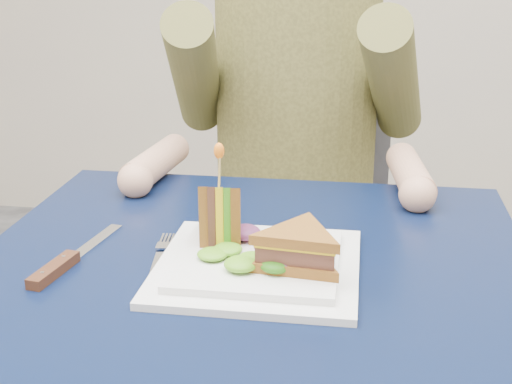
% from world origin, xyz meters
% --- Properties ---
extents(table, '(0.75, 0.75, 0.73)m').
position_xyz_m(table, '(0.00, 0.00, 0.65)').
color(table, black).
rests_on(table, ground).
extents(chair, '(0.42, 0.40, 0.93)m').
position_xyz_m(chair, '(0.00, 0.74, 0.54)').
color(chair, '#47474C').
rests_on(chair, ground).
extents(diner, '(0.54, 0.59, 0.74)m').
position_xyz_m(diner, '(-0.00, 0.63, 0.91)').
color(diner, brown).
rests_on(diner, chair).
extents(plate, '(0.26, 0.26, 0.02)m').
position_xyz_m(plate, '(0.01, -0.01, 0.74)').
color(plate, white).
rests_on(plate, table).
extents(sandwich_flat, '(0.14, 0.14, 0.05)m').
position_xyz_m(sandwich_flat, '(0.07, -0.03, 0.78)').
color(sandwich_flat, brown).
rests_on(sandwich_flat, plate).
extents(sandwich_upright, '(0.08, 0.12, 0.12)m').
position_xyz_m(sandwich_upright, '(-0.04, 0.04, 0.78)').
color(sandwich_upright, brown).
rests_on(sandwich_upright, plate).
extents(fork, '(0.04, 0.18, 0.01)m').
position_xyz_m(fork, '(-0.12, -0.01, 0.73)').
color(fork, silver).
rests_on(fork, table).
extents(knife, '(0.05, 0.22, 0.02)m').
position_xyz_m(knife, '(-0.24, -0.04, 0.74)').
color(knife, silver).
rests_on(knife, table).
extents(toothpick, '(0.01, 0.01, 0.06)m').
position_xyz_m(toothpick, '(-0.04, 0.04, 0.85)').
color(toothpick, tan).
rests_on(toothpick, sandwich_upright).
extents(toothpick_frill, '(0.01, 0.01, 0.02)m').
position_xyz_m(toothpick_frill, '(-0.04, 0.04, 0.88)').
color(toothpick_frill, orange).
rests_on(toothpick_frill, sandwich_upright).
extents(lettuce_spill, '(0.15, 0.13, 0.02)m').
position_xyz_m(lettuce_spill, '(0.02, 0.00, 0.76)').
color(lettuce_spill, '#337A14').
rests_on(lettuce_spill, plate).
extents(onion_ring, '(0.04, 0.04, 0.02)m').
position_xyz_m(onion_ring, '(0.03, -0.00, 0.77)').
color(onion_ring, '#9E4C7A').
rests_on(onion_ring, plate).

